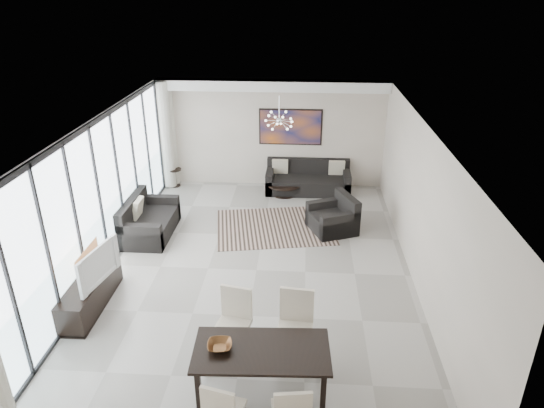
# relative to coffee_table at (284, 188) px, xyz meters

# --- Properties ---
(room_shell) EXTENTS (6.00, 9.00, 2.90)m
(room_shell) POSITION_rel_coffee_table_xyz_m (0.09, -3.77, 1.27)
(room_shell) COLOR #A8A39B
(room_shell) RESTS_ON ground
(window_wall) EXTENTS (0.37, 8.95, 2.90)m
(window_wall) POSITION_rel_coffee_table_xyz_m (-3.23, -3.77, 1.29)
(window_wall) COLOR silver
(window_wall) RESTS_ON floor
(soffit) EXTENTS (5.98, 0.40, 0.26)m
(soffit) POSITION_rel_coffee_table_xyz_m (-0.38, 0.53, 2.59)
(soffit) COLOR white
(soffit) RESTS_ON room_shell
(painting) EXTENTS (1.68, 0.04, 0.98)m
(painting) POSITION_rel_coffee_table_xyz_m (0.12, 0.70, 1.47)
(painting) COLOR #BA5819
(painting) RESTS_ON room_shell
(chandelier) EXTENTS (0.66, 0.66, 0.71)m
(chandelier) POSITION_rel_coffee_table_xyz_m (-0.08, -1.27, 2.17)
(chandelier) COLOR silver
(chandelier) RESTS_ON room_shell
(rug) EXTENTS (2.94, 2.44, 0.01)m
(rug) POSITION_rel_coffee_table_xyz_m (-0.14, -1.90, -0.17)
(rug) COLOR black
(rug) RESTS_ON floor
(coffee_table) EXTENTS (0.91, 0.91, 0.32)m
(coffee_table) POSITION_rel_coffee_table_xyz_m (0.00, 0.00, 0.00)
(coffee_table) COLOR black
(coffee_table) RESTS_ON floor
(bowl_coffee) EXTENTS (0.27, 0.27, 0.07)m
(bowl_coffee) POSITION_rel_coffee_table_xyz_m (-0.03, -0.02, 0.17)
(bowl_coffee) COLOR brown
(bowl_coffee) RESTS_ON coffee_table
(sofa_main) EXTENTS (2.24, 0.91, 0.81)m
(sofa_main) POSITION_rel_coffee_table_xyz_m (0.63, 0.30, 0.09)
(sofa_main) COLOR black
(sofa_main) RESTS_ON floor
(loveseat) EXTENTS (0.95, 1.69, 0.84)m
(loveseat) POSITION_rel_coffee_table_xyz_m (-2.93, -2.43, 0.11)
(loveseat) COLOR black
(loveseat) RESTS_ON floor
(armchair) EXTENTS (1.22, 1.25, 0.81)m
(armchair) POSITION_rel_coffee_table_xyz_m (1.21, -1.95, 0.10)
(armchair) COLOR black
(armchair) RESTS_ON floor
(side_table) EXTENTS (0.37, 0.37, 0.51)m
(side_table) POSITION_rel_coffee_table_xyz_m (-3.03, 0.38, 0.16)
(side_table) COLOR black
(side_table) RESTS_ON floor
(tv_console) EXTENTS (0.49, 1.75, 0.55)m
(tv_console) POSITION_rel_coffee_table_xyz_m (-3.14, -5.11, 0.09)
(tv_console) COLOR black
(tv_console) RESTS_ON floor
(television) EXTENTS (0.36, 1.11, 0.64)m
(television) POSITION_rel_coffee_table_xyz_m (-2.98, -5.13, 0.68)
(television) COLOR gray
(television) RESTS_ON tv_console
(dining_table) EXTENTS (1.84, 0.98, 0.75)m
(dining_table) POSITION_rel_coffee_table_xyz_m (0.00, -6.87, 0.49)
(dining_table) COLOR black
(dining_table) RESTS_ON floor
(dining_chair_nw) EXTENTS (0.57, 0.57, 1.05)m
(dining_chair_nw) POSITION_rel_coffee_table_xyz_m (-0.48, -6.00, 0.43)
(dining_chair_nw) COLOR beige
(dining_chair_nw) RESTS_ON floor
(dining_chair_ne) EXTENTS (0.56, 0.56, 1.10)m
(dining_chair_ne) POSITION_rel_coffee_table_xyz_m (0.43, -6.06, 0.46)
(dining_chair_ne) COLOR beige
(dining_chair_ne) RESTS_ON floor
(bowl_dining) EXTENTS (0.36, 0.36, 0.08)m
(bowl_dining) POSITION_rel_coffee_table_xyz_m (-0.55, -6.88, 0.61)
(bowl_dining) COLOR brown
(bowl_dining) RESTS_ON dining_table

